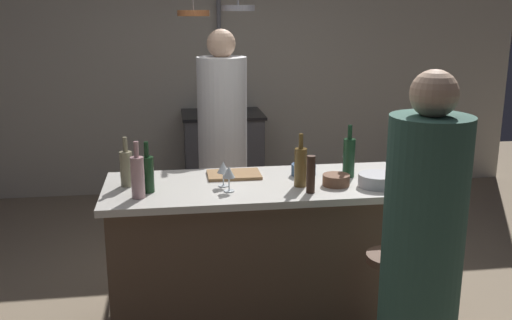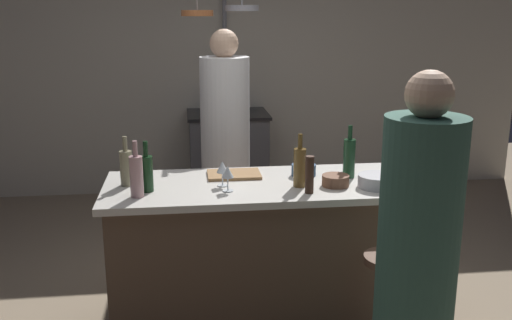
# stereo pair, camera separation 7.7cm
# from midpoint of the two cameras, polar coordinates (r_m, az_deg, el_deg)

# --- Properties ---
(back_wall) EXTENTS (6.40, 0.16, 2.60)m
(back_wall) POSITION_cam_midpoint_polar(r_m,az_deg,el_deg) (6.10, -4.10, 9.07)
(back_wall) COLOR beige
(back_wall) RESTS_ON ground_plane
(kitchen_island) EXTENTS (1.80, 0.72, 0.90)m
(kitchen_island) POSITION_cam_midpoint_polar(r_m,az_deg,el_deg) (3.54, -0.28, -9.22)
(kitchen_island) COLOR brown
(kitchen_island) RESTS_ON ground_plane
(stove_range) EXTENTS (0.80, 0.64, 0.89)m
(stove_range) POSITION_cam_midpoint_polar(r_m,az_deg,el_deg) (5.86, -3.65, 0.36)
(stove_range) COLOR #47474C
(stove_range) RESTS_ON ground_plane
(chef) EXTENTS (0.37, 0.37, 1.75)m
(chef) POSITION_cam_midpoint_polar(r_m,az_deg,el_deg) (4.42, -3.78, 0.52)
(chef) COLOR white
(chef) RESTS_ON ground_plane
(bar_stool_right) EXTENTS (0.28, 0.28, 0.68)m
(bar_stool_right) POSITION_cam_midpoint_polar(r_m,az_deg,el_deg) (3.17, 12.22, -14.15)
(bar_stool_right) COLOR #4C4C51
(bar_stool_right) RESTS_ON ground_plane
(guest_right) EXTENTS (0.35, 0.35, 1.65)m
(guest_right) POSITION_cam_midpoint_polar(r_m,az_deg,el_deg) (2.67, 15.06, -10.61)
(guest_right) COLOR #33594C
(guest_right) RESTS_ON ground_plane
(overhead_pot_rack) EXTENTS (0.61, 1.42, 2.17)m
(overhead_pot_rack) POSITION_cam_midpoint_polar(r_m,az_deg,el_deg) (5.20, -4.07, 11.87)
(overhead_pot_rack) COLOR gray
(overhead_pot_rack) RESTS_ON ground_plane
(cutting_board) EXTENTS (0.32, 0.22, 0.02)m
(cutting_board) POSITION_cam_midpoint_polar(r_m,az_deg,el_deg) (3.53, -2.81, -1.44)
(cutting_board) COLOR #997047
(cutting_board) RESTS_ON kitchen_island
(pepper_mill) EXTENTS (0.05, 0.05, 0.21)m
(pepper_mill) POSITION_cam_midpoint_polar(r_m,az_deg,el_deg) (3.19, 4.72, -1.42)
(pepper_mill) COLOR #382319
(pepper_mill) RESTS_ON kitchen_island
(wine_bottle_amber) EXTENTS (0.07, 0.07, 0.31)m
(wine_bottle_amber) POSITION_cam_midpoint_polar(r_m,az_deg,el_deg) (3.30, 3.74, -0.61)
(wine_bottle_amber) COLOR brown
(wine_bottle_amber) RESTS_ON kitchen_island
(wine_bottle_white) EXTENTS (0.07, 0.07, 0.29)m
(wine_bottle_white) POSITION_cam_midpoint_polar(r_m,az_deg,el_deg) (3.39, -13.28, -0.75)
(wine_bottle_white) COLOR gray
(wine_bottle_white) RESTS_ON kitchen_island
(wine_bottle_green) EXTENTS (0.07, 0.07, 0.32)m
(wine_bottle_green) POSITION_cam_midpoint_polar(r_m,az_deg,el_deg) (3.52, 8.51, 0.31)
(wine_bottle_green) COLOR #193D23
(wine_bottle_green) RESTS_ON kitchen_island
(wine_bottle_rose) EXTENTS (0.07, 0.07, 0.31)m
(wine_bottle_rose) POSITION_cam_midpoint_polar(r_m,az_deg,el_deg) (3.16, -12.26, -1.57)
(wine_bottle_rose) COLOR #B78C8E
(wine_bottle_rose) RESTS_ON kitchen_island
(wine_bottle_red) EXTENTS (0.07, 0.07, 0.29)m
(wine_bottle_red) POSITION_cam_midpoint_polar(r_m,az_deg,el_deg) (3.25, -11.31, -1.29)
(wine_bottle_red) COLOR #143319
(wine_bottle_red) RESTS_ON kitchen_island
(wine_glass_near_right_guest) EXTENTS (0.07, 0.07, 0.15)m
(wine_glass_near_right_guest) POSITION_cam_midpoint_polar(r_m,az_deg,el_deg) (3.69, 8.42, 0.68)
(wine_glass_near_right_guest) COLOR silver
(wine_glass_near_right_guest) RESTS_ON kitchen_island
(wine_glass_near_left_guest) EXTENTS (0.07, 0.07, 0.15)m
(wine_glass_near_left_guest) POSITION_cam_midpoint_polar(r_m,az_deg,el_deg) (3.20, -3.37, -1.32)
(wine_glass_near_left_guest) COLOR silver
(wine_glass_near_left_guest) RESTS_ON kitchen_island
(wine_glass_by_chef) EXTENTS (0.07, 0.07, 0.15)m
(wine_glass_by_chef) POSITION_cam_midpoint_polar(r_m,az_deg,el_deg) (3.30, -3.92, -0.84)
(wine_glass_by_chef) COLOR silver
(wine_glass_by_chef) RESTS_ON kitchen_island
(mixing_bowl_blue) EXTENTS (0.15, 0.15, 0.07)m
(mixing_bowl_blue) POSITION_cam_midpoint_polar(r_m,az_deg,el_deg) (3.54, 4.07, -0.95)
(mixing_bowl_blue) COLOR #334C6B
(mixing_bowl_blue) RESTS_ON kitchen_island
(mixing_bowl_wooden) EXTENTS (0.16, 0.16, 0.06)m
(mixing_bowl_wooden) POSITION_cam_midpoint_polar(r_m,az_deg,el_deg) (3.36, 7.23, -1.97)
(mixing_bowl_wooden) COLOR brown
(mixing_bowl_wooden) RESTS_ON kitchen_island
(mixing_bowl_steel) EXTENTS (0.22, 0.22, 0.07)m
(mixing_bowl_steel) POSITION_cam_midpoint_polar(r_m,az_deg,el_deg) (3.37, 11.19, -1.97)
(mixing_bowl_steel) COLOR #B7B7BC
(mixing_bowl_steel) RESTS_ON kitchen_island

